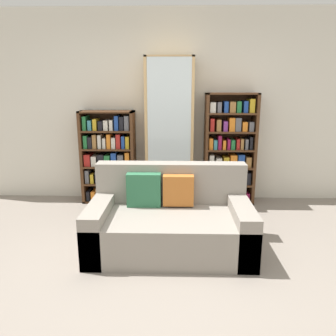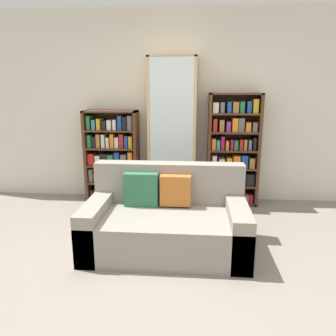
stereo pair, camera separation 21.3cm
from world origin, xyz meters
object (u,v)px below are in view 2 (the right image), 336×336
bookshelf_left (113,157)px  display_cabinet (172,134)px  wine_bottle (208,207)px  couch (166,221)px  bookshelf_right (233,152)px

bookshelf_left → display_cabinet: bearing=-1.0°
bookshelf_left → wine_bottle: 1.60m
couch → display_cabinet: 1.59m
couch → bookshelf_left: size_ratio=1.23×
display_cabinet → bookshelf_right: bearing=1.1°
couch → bookshelf_right: bookshelf_right is taller
bookshelf_right → display_cabinet: bearing=-178.9°
wine_bottle → display_cabinet: bearing=129.5°
display_cabinet → couch: bearing=-88.4°
bookshelf_left → couch: bearing=-57.5°
bookshelf_right → wine_bottle: (-0.35, -0.63, -0.60)m
couch → wine_bottle: (0.47, 0.80, -0.13)m
couch → display_cabinet: display_cabinet is taller
display_cabinet → bookshelf_right: display_cabinet is taller
couch → wine_bottle: 0.94m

